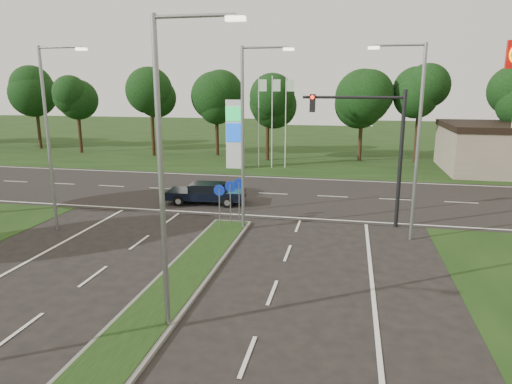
# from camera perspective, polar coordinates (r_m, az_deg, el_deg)

# --- Properties ---
(verge_far) EXTENTS (160.00, 50.00, 0.02)m
(verge_far) POSITION_cam_1_polar(r_m,az_deg,el_deg) (61.46, 6.04, 6.37)
(verge_far) COLOR black
(verge_far) RESTS_ON ground
(cross_road) EXTENTS (160.00, 12.00, 0.02)m
(cross_road) POSITION_cam_1_polar(r_m,az_deg,el_deg) (31.17, 0.32, -0.15)
(cross_road) COLOR black
(cross_road) RESTS_ON ground
(median_kerb) EXTENTS (2.00, 26.00, 0.12)m
(median_kerb) POSITION_cam_1_polar(r_m,az_deg,el_deg) (13.45, -17.70, -19.44)
(median_kerb) COLOR slate
(median_kerb) RESTS_ON ground
(streetlight_median_near) EXTENTS (2.53, 0.22, 9.00)m
(streetlight_median_near) POSITION_cam_1_polar(r_m,az_deg,el_deg) (12.91, -11.05, 3.60)
(streetlight_median_near) COLOR gray
(streetlight_median_near) RESTS_ON ground
(streetlight_median_far) EXTENTS (2.53, 0.22, 9.00)m
(streetlight_median_far) POSITION_cam_1_polar(r_m,az_deg,el_deg) (22.40, -1.18, 7.79)
(streetlight_median_far) COLOR gray
(streetlight_median_far) RESTS_ON ground
(streetlight_left_far) EXTENTS (2.53, 0.22, 9.00)m
(streetlight_left_far) POSITION_cam_1_polar(r_m,az_deg,el_deg) (24.44, -24.27, 7.09)
(streetlight_left_far) COLOR gray
(streetlight_left_far) RESTS_ON ground
(streetlight_right_far) EXTENTS (2.53, 0.22, 9.00)m
(streetlight_right_far) POSITION_cam_1_polar(r_m,az_deg,el_deg) (22.04, 19.17, 6.99)
(streetlight_right_far) COLOR gray
(streetlight_right_far) RESTS_ON ground
(traffic_signal) EXTENTS (5.10, 0.42, 7.00)m
(traffic_signal) POSITION_cam_1_polar(r_m,az_deg,el_deg) (23.91, 14.65, 6.68)
(traffic_signal) COLOR black
(traffic_signal) RESTS_ON ground
(median_signs) EXTENTS (1.16, 1.76, 2.38)m
(median_signs) POSITION_cam_1_polar(r_m,az_deg,el_deg) (23.57, -3.30, -0.26)
(median_signs) COLOR gray
(median_signs) RESTS_ON ground
(gas_pylon) EXTENTS (5.80, 1.26, 8.00)m
(gas_pylon) POSITION_cam_1_polar(r_m,az_deg,el_deg) (40.19, -2.46, 7.46)
(gas_pylon) COLOR silver
(gas_pylon) RESTS_ON ground
(treeline_far) EXTENTS (6.00, 6.00, 9.90)m
(treeline_far) POSITION_cam_1_polar(r_m,az_deg,el_deg) (46.05, 4.45, 12.68)
(treeline_far) COLOR black
(treeline_far) RESTS_ON ground
(navy_sedan) EXTENTS (4.85, 2.31, 1.29)m
(navy_sedan) POSITION_cam_1_polar(r_m,az_deg,el_deg) (28.46, -6.23, -0.08)
(navy_sedan) COLOR black
(navy_sedan) RESTS_ON ground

